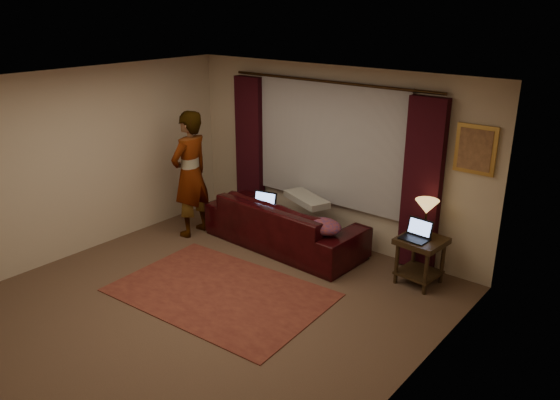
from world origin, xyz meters
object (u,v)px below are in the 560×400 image
at_px(sofa, 284,215).
at_px(tiffany_lamp, 426,218).
at_px(person, 190,174).
at_px(laptop_sofa, 261,203).
at_px(end_table, 420,261).
at_px(laptop_table, 415,231).

relative_size(sofa, tiffany_lamp, 5.14).
relative_size(tiffany_lamp, person, 0.25).
bearing_deg(laptop_sofa, end_table, -5.73).
relative_size(sofa, person, 1.27).
bearing_deg(sofa, laptop_sofa, 21.51).
distance_m(sofa, person, 1.56).
xyz_separation_m(laptop_sofa, laptop_table, (2.34, 0.23, 0.12)).
xyz_separation_m(sofa, laptop_table, (2.00, 0.11, 0.25)).
relative_size(laptop_sofa, laptop_table, 1.08).
bearing_deg(laptop_table, end_table, 61.00).
xyz_separation_m(sofa, tiffany_lamp, (2.03, 0.32, 0.37)).
bearing_deg(tiffany_lamp, laptop_table, -99.99).
distance_m(tiffany_lamp, person, 3.53).
bearing_deg(end_table, laptop_table, -123.44).
bearing_deg(laptop_sofa, laptop_table, -7.74).
bearing_deg(laptop_table, sofa, -172.35).
relative_size(end_table, tiffany_lamp, 1.31).
bearing_deg(sofa, end_table, -172.11).
height_order(sofa, person, person).
xyz_separation_m(sofa, end_table, (2.06, 0.20, -0.18)).
xyz_separation_m(laptop_table, person, (-3.39, -0.65, 0.22)).
distance_m(laptop_sofa, end_table, 2.44).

